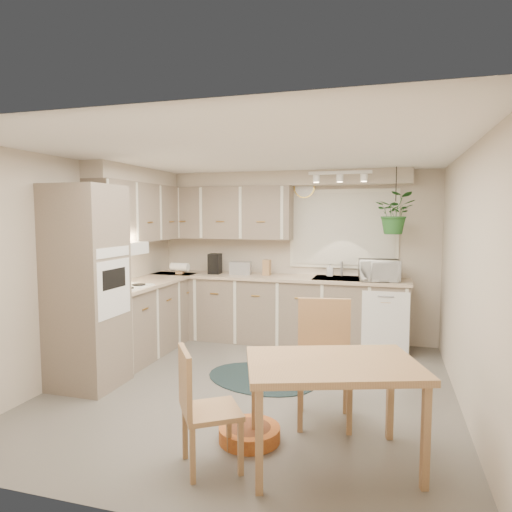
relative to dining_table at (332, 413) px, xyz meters
name	(u,v)px	position (x,y,z in m)	size (l,w,h in m)	color
floor	(252,389)	(-0.96, 1.19, -0.38)	(4.20, 4.20, 0.00)	#625D56
ceiling	(252,153)	(-0.96, 1.19, 2.02)	(4.20, 4.20, 0.00)	white
wall_back	(294,256)	(-0.96, 3.29, 0.82)	(4.00, 0.04, 2.40)	beige
wall_front	(145,320)	(-0.96, -0.91, 0.82)	(4.00, 0.04, 2.40)	beige
wall_left	(83,268)	(-2.96, 1.19, 0.82)	(0.04, 4.20, 2.40)	beige
wall_right	(468,282)	(1.04, 1.19, 0.82)	(0.04, 4.20, 2.40)	beige
base_cab_left	(147,318)	(-2.66, 2.06, 0.07)	(0.60, 1.85, 0.90)	gray
base_cab_back	(275,310)	(-1.16, 2.99, 0.07)	(3.60, 0.60, 0.90)	gray
counter_left	(147,282)	(-2.65, 2.06, 0.54)	(0.64, 1.89, 0.04)	beige
counter_back	(275,277)	(-1.16, 2.98, 0.54)	(3.64, 0.64, 0.04)	beige
oven_stack	(87,287)	(-2.63, 0.81, 0.67)	(0.65, 0.65, 2.10)	gray
wall_oven_face	(114,288)	(-2.31, 0.81, 0.67)	(0.02, 0.56, 0.58)	white
upper_cab_left	(141,213)	(-2.78, 2.19, 1.45)	(0.35, 2.00, 0.75)	gray
upper_cab_back	(225,213)	(-1.96, 3.11, 1.45)	(2.00, 0.35, 0.75)	gray
soffit_left	(139,176)	(-2.81, 2.19, 1.92)	(0.30, 2.00, 0.20)	beige
soffit_back	(278,179)	(-1.16, 3.14, 1.92)	(3.60, 0.30, 0.20)	beige
cooktop	(123,287)	(-2.64, 1.49, 0.57)	(0.52, 0.58, 0.02)	white
range_hood	(121,249)	(-2.66, 1.49, 1.02)	(0.40, 0.60, 0.14)	white
window_blinds	(343,229)	(-0.26, 3.26, 1.22)	(1.40, 0.02, 1.00)	white
window_frame	(343,229)	(-0.26, 3.27, 1.22)	(1.50, 0.02, 1.10)	silver
sink	(340,281)	(-0.26, 2.99, 0.52)	(0.70, 0.48, 0.10)	#9EA0A6
dishwasher_front	(385,324)	(0.34, 2.68, 0.05)	(0.58, 0.01, 0.83)	white
track_light_bar	(340,173)	(-0.26, 2.74, 1.95)	(0.80, 0.04, 0.04)	white
wall_clock	(304,188)	(-0.81, 3.26, 1.80)	(0.30, 0.30, 0.03)	#E3BB50
dining_table	(332,413)	(0.00, 0.00, 0.00)	(1.20, 0.80, 0.76)	tan
chair_left	(212,408)	(-0.81, -0.28, 0.06)	(0.41, 0.41, 0.87)	tan
chair_back	(324,363)	(-0.15, 0.65, 0.15)	(0.49, 0.49, 1.05)	tan
braided_rug	(261,378)	(-0.95, 1.51, -0.37)	(1.26, 0.95, 0.01)	black
pet_bed	(249,434)	(-0.67, 0.15, -0.32)	(0.49, 0.49, 0.11)	#B46724
microwave	(379,268)	(0.25, 2.89, 0.73)	(0.50, 0.28, 0.34)	white
soap_bottle	(330,274)	(-0.42, 3.14, 0.60)	(0.08, 0.19, 0.09)	white
hanging_plant	(395,218)	(0.43, 2.89, 1.38)	(0.48, 0.53, 0.42)	#266026
coffee_maker	(215,264)	(-2.07, 2.99, 0.71)	(0.16, 0.20, 0.29)	black
toaster	(241,268)	(-1.68, 3.01, 0.65)	(0.30, 0.17, 0.18)	#9EA0A6
knife_block	(267,267)	(-1.30, 3.04, 0.67)	(0.10, 0.10, 0.22)	tan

